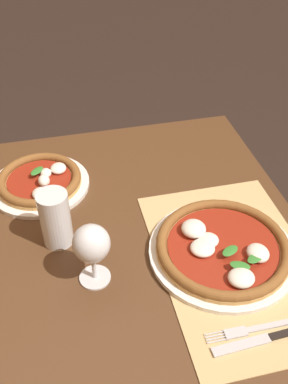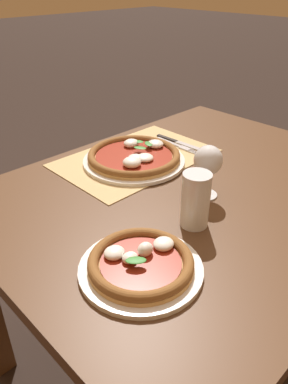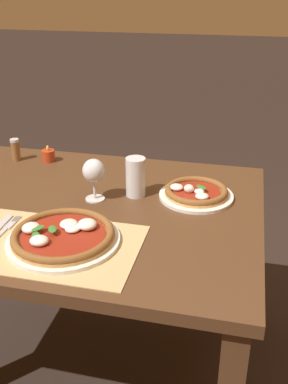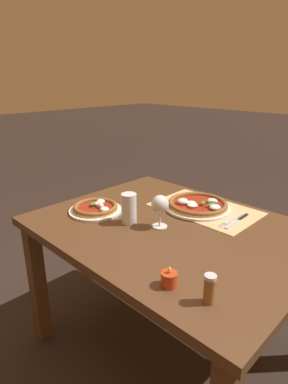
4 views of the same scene
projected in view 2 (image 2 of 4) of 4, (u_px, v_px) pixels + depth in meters
ground_plane at (184, 345)px, 1.51m from camera, size 24.00×24.00×0.00m
dining_table at (195, 214)px, 1.18m from camera, size 1.24×0.97×0.74m
paper_placemat at (135, 158)px, 1.30m from camera, size 0.53×0.35×0.00m
pizza_near at (134, 157)px, 1.25m from camera, size 0.34×0.34×0.05m
pizza_far at (141, 264)px, 0.80m from camera, size 0.27×0.27×0.05m
wine_glass at (208, 163)px, 1.03m from camera, size 0.08×0.08×0.16m
pint_glass at (195, 201)px, 0.92m from camera, size 0.07×0.07×0.15m
fork at (177, 145)px, 1.38m from camera, size 0.02×0.20×0.00m
knife at (180, 143)px, 1.40m from camera, size 0.03×0.22×0.01m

